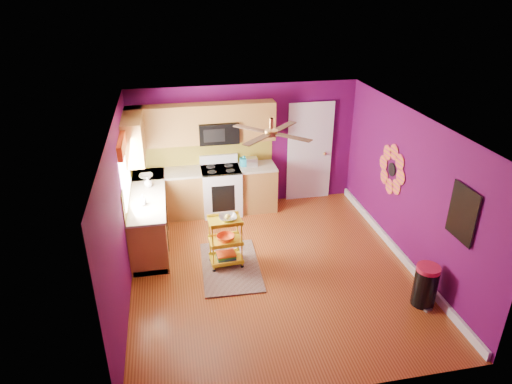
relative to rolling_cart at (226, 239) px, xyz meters
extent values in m
plane|color=brown|center=(0.71, -0.28, -0.49)|extent=(5.00, 5.00, 0.00)
cube|color=#520949|center=(0.71, 2.22, 0.76)|extent=(4.50, 0.04, 2.50)
cube|color=#520949|center=(0.71, -2.78, 0.76)|extent=(4.50, 0.04, 2.50)
cube|color=#520949|center=(-1.54, -0.28, 0.76)|extent=(0.04, 5.00, 2.50)
cube|color=#520949|center=(2.96, -0.28, 0.76)|extent=(0.04, 5.00, 2.50)
cube|color=silver|center=(0.71, -0.28, 2.01)|extent=(4.50, 5.00, 0.04)
cube|color=white|center=(2.93, -0.28, -0.42)|extent=(0.05, 4.90, 0.14)
cube|color=brown|center=(-1.24, 1.07, -0.04)|extent=(0.60, 2.30, 0.90)
cube|color=brown|center=(-0.14, 1.92, -0.04)|extent=(2.80, 0.60, 0.90)
cube|color=beige|center=(-1.24, 1.07, 0.43)|extent=(0.63, 2.30, 0.04)
cube|color=beige|center=(-0.14, 1.92, 0.43)|extent=(2.80, 0.63, 0.04)
cube|color=black|center=(-1.24, 1.07, -0.44)|extent=(0.54, 2.30, 0.10)
cube|color=black|center=(-0.14, 1.92, -0.44)|extent=(2.80, 0.54, 0.10)
cube|color=white|center=(0.16, 1.89, -0.03)|extent=(0.76, 0.66, 0.92)
cube|color=black|center=(0.16, 1.89, 0.44)|extent=(0.76, 0.62, 0.03)
cube|color=white|center=(0.16, 2.17, 0.55)|extent=(0.76, 0.06, 0.18)
cube|color=black|center=(0.16, 1.57, -0.04)|extent=(0.45, 0.02, 0.55)
cube|color=brown|center=(-0.88, 2.06, 1.34)|extent=(1.32, 0.33, 0.75)
cube|color=brown|center=(0.90, 2.06, 1.34)|extent=(0.72, 0.33, 0.75)
cube|color=brown|center=(0.16, 2.06, 1.54)|extent=(0.76, 0.33, 0.34)
cube|color=brown|center=(-1.38, 1.57, 1.34)|extent=(0.33, 1.30, 0.75)
cube|color=black|center=(0.16, 2.02, 1.16)|extent=(0.76, 0.38, 0.40)
cube|color=olive|center=(-0.14, 2.21, 0.71)|extent=(2.80, 0.01, 0.51)
cube|color=olive|center=(-1.53, 1.07, 0.71)|extent=(0.01, 2.30, 0.51)
cube|color=white|center=(-1.52, 0.77, 1.06)|extent=(0.03, 1.20, 1.00)
cube|color=#EA4F14|center=(-1.49, 0.77, 1.53)|extent=(0.08, 1.35, 0.22)
cube|color=white|center=(2.06, 2.20, 0.54)|extent=(0.85, 0.04, 2.05)
cube|color=white|center=(2.06, 2.18, 0.54)|extent=(0.95, 0.02, 2.15)
sphere|color=#BF8C3F|center=(2.38, 2.14, 0.51)|extent=(0.07, 0.07, 0.07)
cylinder|color=black|center=(2.94, 0.32, 0.86)|extent=(0.01, 0.24, 0.24)
cube|color=#1AABA3|center=(2.94, -1.68, 1.06)|extent=(0.03, 0.52, 0.72)
cube|color=black|center=(2.92, -1.68, 1.06)|extent=(0.01, 0.56, 0.76)
cylinder|color=#BF8C3F|center=(0.71, -0.08, 1.93)|extent=(0.06, 0.06, 0.16)
cylinder|color=#BF8C3F|center=(0.71, -0.08, 1.79)|extent=(0.20, 0.20, 0.08)
cube|color=#4C2D19|center=(0.98, 0.19, 1.79)|extent=(0.47, 0.47, 0.01)
cube|color=#4C2D19|center=(0.44, 0.19, 1.79)|extent=(0.47, 0.47, 0.01)
cube|color=#4C2D19|center=(0.44, -0.35, 1.79)|extent=(0.47, 0.47, 0.01)
cube|color=#4C2D19|center=(0.98, -0.35, 1.79)|extent=(0.47, 0.47, 0.01)
cube|color=black|center=(0.05, -0.08, -0.48)|extent=(0.99, 1.55, 0.02)
cylinder|color=yellow|center=(-0.23, -0.18, -0.04)|extent=(0.02, 0.02, 0.81)
cylinder|color=yellow|center=(0.24, -0.15, -0.04)|extent=(0.02, 0.02, 0.81)
cylinder|color=yellow|center=(-0.25, 0.15, -0.04)|extent=(0.02, 0.02, 0.81)
cylinder|color=yellow|center=(0.22, 0.18, -0.04)|extent=(0.02, 0.02, 0.81)
sphere|color=black|center=(-0.23, -0.18, -0.46)|extent=(0.06, 0.06, 0.06)
sphere|color=black|center=(0.24, -0.15, -0.46)|extent=(0.06, 0.06, 0.06)
sphere|color=black|center=(-0.25, 0.15, -0.46)|extent=(0.06, 0.06, 0.06)
sphere|color=black|center=(0.22, 0.18, -0.46)|extent=(0.06, 0.06, 0.06)
cube|color=yellow|center=(-0.01, 0.00, 0.34)|extent=(0.55, 0.41, 0.03)
cube|color=yellow|center=(-0.01, 0.00, -0.03)|extent=(0.55, 0.41, 0.03)
cube|color=yellow|center=(-0.01, 0.00, -0.37)|extent=(0.55, 0.41, 0.03)
imported|color=beige|center=(0.04, 0.00, 0.39)|extent=(0.31, 0.31, 0.07)
sphere|color=yellow|center=(0.04, 0.00, 0.41)|extent=(0.10, 0.10, 0.10)
imported|color=#EA4F14|center=(-0.01, 0.00, 0.03)|extent=(0.32, 0.32, 0.09)
cube|color=navy|center=(-0.01, 0.00, -0.34)|extent=(0.32, 0.25, 0.04)
cube|color=#267233|center=(-0.01, 0.00, -0.30)|extent=(0.32, 0.25, 0.03)
cube|color=#EA4F14|center=(-0.01, 0.00, -0.27)|extent=(0.32, 0.25, 0.03)
cylinder|color=black|center=(2.69, -1.54, -0.20)|extent=(0.43, 0.43, 0.58)
cylinder|color=#C11B3D|center=(2.69, -1.54, 0.13)|extent=(0.34, 0.34, 0.07)
cube|color=beige|center=(2.69, -1.71, -0.47)|extent=(0.13, 0.09, 0.03)
cylinder|color=teal|center=(0.65, 1.98, 0.53)|extent=(0.18, 0.18, 0.16)
sphere|color=teal|center=(0.65, 1.98, 0.63)|extent=(0.06, 0.06, 0.06)
cube|color=beige|center=(0.78, 1.92, 0.54)|extent=(0.22, 0.15, 0.18)
imported|color=#EA3F72|center=(-1.28, 0.63, 0.54)|extent=(0.08, 0.08, 0.18)
imported|color=white|center=(-1.21, 1.31, 0.55)|extent=(0.15, 0.15, 0.19)
imported|color=white|center=(-1.26, 1.73, 0.48)|extent=(0.25, 0.25, 0.06)
imported|color=white|center=(-1.29, 0.59, 0.50)|extent=(0.11, 0.11, 0.09)
camera|label=1|loc=(-0.74, -6.32, 3.90)|focal=32.00mm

